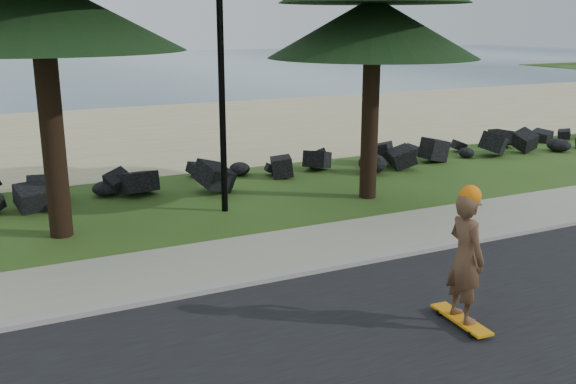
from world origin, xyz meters
name	(u,v)px	position (x,y,z in m)	size (l,w,h in m)	color
ground	(287,257)	(0.00, 0.00, 0.00)	(160.00, 160.00, 0.00)	#2B4A17
road	(450,377)	(0.00, -4.50, 0.01)	(160.00, 7.00, 0.02)	black
kerb	(310,271)	(0.00, -0.90, 0.05)	(160.00, 0.20, 0.10)	#A59E95
sidewalk	(282,251)	(0.00, 0.20, 0.04)	(160.00, 2.00, 0.08)	gray
beach_sand	(121,133)	(0.00, 14.50, 0.01)	(160.00, 15.00, 0.01)	tan
ocean	(35,69)	(0.00, 51.00, 0.00)	(160.00, 58.00, 0.01)	#395B6D
seawall_boulders	(192,187)	(0.00, 5.60, 0.00)	(60.00, 2.40, 1.10)	black
lamp_post	(220,19)	(0.00, 3.20, 4.13)	(0.25, 0.14, 8.14)	black
skateboarder	(466,258)	(1.01, -3.50, 1.01)	(0.47, 1.09, 2.01)	orange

